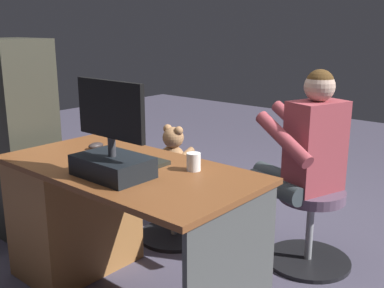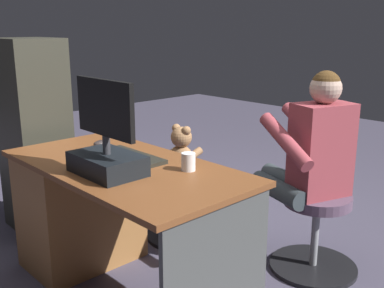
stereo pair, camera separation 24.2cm
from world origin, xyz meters
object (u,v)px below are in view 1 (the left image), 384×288
Objects in this scene: computer_mouse at (96,146)px; teddy_bear at (174,151)px; office_chair_teddy at (174,200)px; desk at (86,210)px; visitor_chair at (310,223)px; person at (297,154)px; keyboard at (132,158)px; cup at (194,162)px; monitor at (112,151)px; tv_remote at (102,157)px.

teddy_bear is at bearing -100.07° from computer_mouse.
computer_mouse reaches higher than office_chair_teddy.
computer_mouse is (0.03, -0.11, 0.35)m from desk.
person is at bearing 18.15° from visitor_chair.
cup is at bearing -168.82° from keyboard.
teddy_bear is at bearing -66.18° from monitor.
monitor is at bearing 68.89° from person.
monitor is 0.38× the size of person.
keyboard is at bearing 56.44° from person.
monitor is 0.88× the size of visitor_chair.
computer_mouse is at bearing 4.78° from cup.
visitor_chair is at bearing -114.81° from monitor.
monitor is 2.96× the size of tv_remote.
office_chair_teddy is 0.41× the size of person.
monitor reaches higher than keyboard.
keyboard is 1.35× the size of teddy_bear.
cup reaches higher than tv_remote.
tv_remote is 1.11m from person.
desk is 1.25m from person.
teddy_bear is at bearing -95.98° from desk.
teddy_bear reaches higher than visitor_chair.
computer_mouse is (0.45, -0.25, -0.10)m from monitor.
teddy_bear is (0.09, -0.65, -0.12)m from tv_remote.
teddy_bear is 0.61× the size of visitor_chair.
desk reaches higher than visitor_chair.
monitor is at bearing 113.82° from teddy_bear.
keyboard is (0.13, -0.24, -0.11)m from monitor.
monitor is 0.32m from tv_remote.
cup is (-0.23, -0.31, -0.08)m from monitor.
cup is at bearing -175.22° from computer_mouse.
computer_mouse is (0.32, -0.01, 0.01)m from keyboard.
office_chair_teddy is (0.35, -0.79, -0.57)m from monitor.
desk is 1.31m from visitor_chair.
person is (-0.66, -0.89, -0.05)m from tv_remote.
cup is 0.58× the size of tv_remote.
desk is at bearing 14.44° from cup.
computer_mouse is 0.31× the size of teddy_bear.
tv_remote is (0.49, 0.16, -0.03)m from cup.
desk is 0.63m from monitor.
cup reaches higher than teddy_bear.
tv_remote reaches higher than office_chair_teddy.
visitor_chair is (-0.85, -0.28, -0.01)m from office_chair_teddy.
desk is at bearing 83.92° from office_chair_teddy.
cup is 0.18× the size of office_chair_teddy.
office_chair_teddy is (-0.10, -0.54, -0.46)m from computer_mouse.
computer_mouse reaches higher than keyboard.
monitor reaches higher than cup.
cup reaches higher than visitor_chair.
tv_remote is at bearing 53.22° from person.
desk is 15.79× the size of cup.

